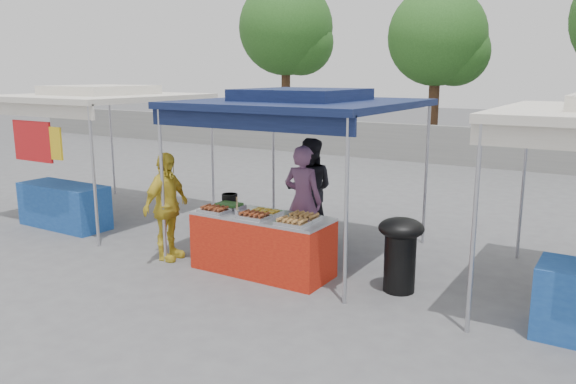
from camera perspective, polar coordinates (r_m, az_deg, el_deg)
The scene contains 22 objects.
ground_plane at distance 8.24m, azimuth -2.21°, elevation -7.91°, with size 80.00×80.00×0.00m, color #565658.
back_wall at distance 18.09m, azimuth 17.62°, elevation 4.43°, with size 40.00×0.25×1.20m, color gray.
main_canopy at distance 8.58m, azimuth 1.31°, elevation 9.10°, with size 3.20×3.20×2.57m.
neighbor_stall_left at distance 11.33m, azimuth -19.91°, elevation 5.18°, with size 3.20×3.20×2.57m.
tree_0 at distance 23.28m, azimuth 0.16°, elevation 15.97°, with size 3.77×3.76×6.46m.
tree_1 at distance 20.11m, azimuth 15.33°, elevation 14.60°, with size 3.38×3.29×5.65m.
vendor_table at distance 8.02m, azimuth -2.64°, elevation -5.26°, with size 2.00×0.80×0.85m.
food_tray_fl at distance 8.10m, azimuth -7.50°, elevation -1.81°, with size 0.42×0.30×0.07m.
food_tray_fm at distance 7.71m, azimuth -3.51°, elevation -2.44°, with size 0.42×0.30×0.07m.
food_tray_fr at distance 7.36m, azimuth 0.44°, elevation -3.10°, with size 0.42×0.30×0.07m.
food_tray_bl at distance 8.32m, azimuth -6.01°, elevation -1.40°, with size 0.42×0.30×0.07m.
food_tray_bm at distance 7.93m, azimuth -2.24°, elevation -2.01°, with size 0.42×0.30×0.07m.
food_tray_br at distance 7.65m, azimuth 1.65°, elevation -2.54°, with size 0.42×0.30×0.07m.
cooking_pot at distance 8.64m, azimuth -5.94°, elevation -0.65°, with size 0.24×0.24×0.14m, color black.
skewer_cup at distance 7.83m, azimuth -5.16°, elevation -2.16°, with size 0.07×0.07×0.09m, color #B3B3BA.
wok_burner at distance 7.43m, azimuth 11.35°, elevation -5.60°, with size 0.59×0.59×0.99m.
crate_left at distance 8.72m, azimuth -2.45°, elevation -5.61°, with size 0.56×0.39×0.33m, color #13329B.
crate_right at distance 8.54m, azimuth 2.09°, elevation -6.17°, with size 0.47×0.33×0.28m, color #13329B.
crate_stacked at distance 8.46m, azimuth 2.10°, elevation -4.38°, with size 0.45×0.32×0.27m, color #13329B.
vendor_woman at distance 8.70m, azimuth 1.52°, elevation -0.88°, with size 0.63×0.41×1.73m, color #835378.
helper_man at distance 9.50m, azimuth 2.14°, elevation 0.27°, with size 0.85×0.66×1.75m, color black.
customer_person at distance 8.67m, azimuth -12.25°, elevation -1.46°, with size 0.97×0.40×1.65m, color gold.
Camera 1 is at (4.33, -6.42, 2.80)m, focal length 35.00 mm.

